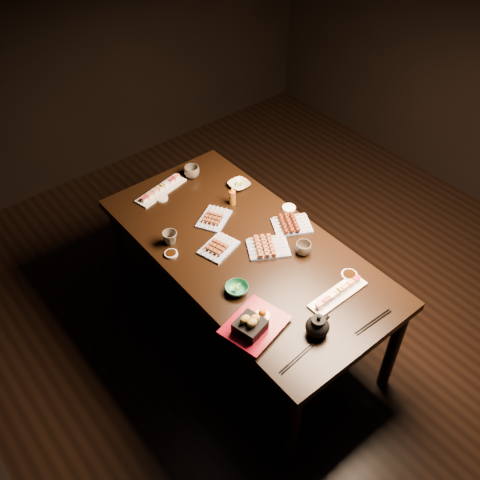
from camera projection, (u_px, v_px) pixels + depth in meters
The scene contains 23 objects.
ground at pixel (318, 323), 3.58m from camera, with size 5.00×5.00×0.00m, color black.
dining_table at pixel (245, 291), 3.29m from camera, with size 0.90×1.80×0.75m, color black.
sushi_platter_near at pixel (338, 293), 2.76m from camera, with size 0.36×0.10×0.04m, color white, non-canonical shape.
sushi_platter_far at pixel (161, 188), 3.39m from camera, with size 0.37×0.10×0.04m, color white, non-canonical shape.
yakitori_plate_center at pixel (219, 245), 3.01m from camera, with size 0.21×0.15×0.05m, color #828EB6, non-canonical shape.
yakitori_plate_right at pixel (268, 245), 3.00m from camera, with size 0.23×0.17×0.06m, color #828EB6, non-canonical shape.
yakitori_plate_left at pixel (214, 216), 3.19m from camera, with size 0.21×0.15×0.05m, color #828EB6, non-canonical shape.
tsukune_plate at pixel (292, 223), 3.14m from camera, with size 0.22×0.16×0.06m, color #828EB6, non-canonical shape.
edamame_bowl_green at pixel (237, 289), 2.78m from camera, with size 0.12×0.12×0.04m, color #287A57.
edamame_bowl_cream at pixel (239, 185), 3.43m from camera, with size 0.13×0.13×0.03m, color beige.
tempura_tray at pixel (255, 320), 2.58m from camera, with size 0.30×0.24×0.11m, color black, non-canonical shape.
teacup_near_left at pixel (244, 327), 2.58m from camera, with size 0.07×0.07×0.07m, color #4B4339.
teacup_mid_right at pixel (303, 248), 2.97m from camera, with size 0.09×0.09×0.07m, color #4B4339.
teacup_far_left at pixel (170, 238), 3.03m from camera, with size 0.09×0.09×0.08m, color #4B4339.
teacup_far_right at pixel (192, 172), 3.49m from camera, with size 0.10×0.10×0.08m, color #4B4339.
teapot at pixel (318, 325), 2.56m from camera, with size 0.14×0.14×0.12m, color black, non-canonical shape.
condiment_bottle at pixel (232, 196), 3.27m from camera, with size 0.04×0.04×0.13m, color brown.
sauce_dish_west at pixel (171, 254), 2.98m from camera, with size 0.08×0.08×0.01m, color white.
sauce_dish_east at pixel (289, 208), 3.27m from camera, with size 0.08×0.08×0.01m, color white.
sauce_dish_se at pixel (349, 275), 2.87m from camera, with size 0.09×0.09×0.02m, color white.
sauce_dish_nw at pixel (162, 198), 3.35m from camera, with size 0.08×0.08×0.01m, color white.
chopsticks_near at pixel (297, 358), 2.49m from camera, with size 0.23×0.02×0.01m, color black, non-canonical shape.
chopsticks_se at pixel (373, 322), 2.64m from camera, with size 0.24×0.02×0.01m, color black, non-canonical shape.
Camera 1 is at (-1.81, -1.39, 2.86)m, focal length 40.00 mm.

